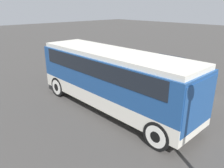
{
  "coord_description": "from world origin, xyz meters",
  "views": [
    {
      "loc": [
        7.85,
        -7.39,
        5.31
      ],
      "look_at": [
        0.0,
        0.0,
        1.43
      ],
      "focal_mm": 35.0,
      "sensor_mm": 36.0,
      "label": 1
    }
  ],
  "objects_px": {
    "parked_car_near": "(125,67)",
    "parked_car_mid": "(171,79)",
    "tour_bus": "(113,75)",
    "parked_car_far": "(167,67)"
  },
  "relations": [
    {
      "from": "tour_bus",
      "to": "parked_car_far",
      "type": "relative_size",
      "value": 2.0
    },
    {
      "from": "parked_car_near",
      "to": "parked_car_far",
      "type": "relative_size",
      "value": 0.9
    },
    {
      "from": "tour_bus",
      "to": "parked_car_far",
      "type": "height_order",
      "value": "tour_bus"
    },
    {
      "from": "parked_car_near",
      "to": "parked_car_far",
      "type": "distance_m",
      "value": 3.32
    },
    {
      "from": "tour_bus",
      "to": "parked_car_near",
      "type": "bearing_deg",
      "value": 127.24
    },
    {
      "from": "parked_car_near",
      "to": "parked_car_mid",
      "type": "bearing_deg",
      "value": 0.32
    },
    {
      "from": "parked_car_mid",
      "to": "parked_car_far",
      "type": "bearing_deg",
      "value": 128.56
    },
    {
      "from": "tour_bus",
      "to": "parked_car_mid",
      "type": "distance_m",
      "value": 5.07
    },
    {
      "from": "parked_car_far",
      "to": "tour_bus",
      "type": "bearing_deg",
      "value": -78.61
    },
    {
      "from": "tour_bus",
      "to": "parked_car_mid",
      "type": "xyz_separation_m",
      "value": [
        0.46,
        4.9,
        -1.19
      ]
    }
  ]
}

